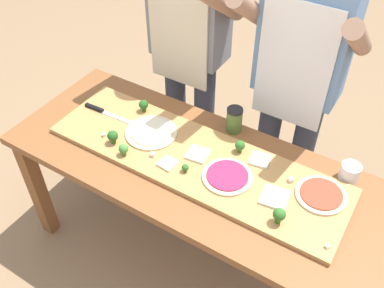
# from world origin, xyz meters

# --- Properties ---
(ground_plane) EXTENTS (8.00, 8.00, 0.00)m
(ground_plane) POSITION_xyz_m (0.00, 0.00, 0.00)
(ground_plane) COLOR #896B4C
(prep_table) EXTENTS (1.77, 0.70, 0.76)m
(prep_table) POSITION_xyz_m (0.00, 0.00, 0.65)
(prep_table) COLOR brown
(prep_table) RESTS_ON ground
(cutting_board) EXTENTS (1.39, 0.41, 0.02)m
(cutting_board) POSITION_xyz_m (-0.01, 0.01, 0.77)
(cutting_board) COLOR #B27F47
(cutting_board) RESTS_ON prep_table
(chefs_knife) EXTENTS (0.30, 0.03, 0.02)m
(chefs_knife) POSITION_xyz_m (-0.57, 0.04, 0.78)
(chefs_knife) COLOR #B7BABF
(chefs_knife) RESTS_ON cutting_board
(pizza_whole_tomato_red) EXTENTS (0.21, 0.21, 0.02)m
(pizza_whole_tomato_red) POSITION_xyz_m (0.55, 0.09, 0.79)
(pizza_whole_tomato_red) COLOR beige
(pizza_whole_tomato_red) RESTS_ON cutting_board
(pizza_whole_beet_magenta) EXTENTS (0.22, 0.22, 0.02)m
(pizza_whole_beet_magenta) POSITION_xyz_m (0.18, -0.02, 0.79)
(pizza_whole_beet_magenta) COLOR beige
(pizza_whole_beet_magenta) RESTS_ON cutting_board
(pizza_whole_cheese_artichoke) EXTENTS (0.25, 0.25, 0.02)m
(pizza_whole_cheese_artichoke) POSITION_xyz_m (-0.26, 0.04, 0.79)
(pizza_whole_cheese_artichoke) COLOR beige
(pizza_whole_cheese_artichoke) RESTS_ON cutting_board
(pizza_slice_center) EXTENTS (0.08, 0.08, 0.01)m
(pizza_slice_center) POSITION_xyz_m (-0.08, -0.09, 0.78)
(pizza_slice_center) COLOR silver
(pizza_slice_center) RESTS_ON cutting_board
(pizza_slice_near_left) EXTENTS (0.10, 0.10, 0.01)m
(pizza_slice_near_left) POSITION_xyz_m (0.25, 0.15, 0.78)
(pizza_slice_near_left) COLOR silver
(pizza_slice_near_left) RESTS_ON cutting_board
(pizza_slice_near_right) EXTENTS (0.12, 0.12, 0.01)m
(pizza_slice_near_right) POSITION_xyz_m (0.40, -0.02, 0.78)
(pizza_slice_near_right) COLOR silver
(pizza_slice_near_right) RESTS_ON cutting_board
(pizza_slice_far_left) EXTENTS (0.10, 0.10, 0.01)m
(pizza_slice_far_left) POSITION_xyz_m (-0.00, 0.03, 0.78)
(pizza_slice_far_left) COLOR silver
(pizza_slice_far_left) RESTS_ON cutting_board
(broccoli_floret_back_left) EXTENTS (0.05, 0.05, 0.06)m
(broccoli_floret_back_left) POSITION_xyz_m (-0.40, 0.16, 0.82)
(broccoli_floret_back_left) COLOR #2C5915
(broccoli_floret_back_left) RESTS_ON cutting_board
(broccoli_floret_center_right) EXTENTS (0.05, 0.05, 0.06)m
(broccoli_floret_center_right) POSITION_xyz_m (0.15, 0.15, 0.81)
(broccoli_floret_center_right) COLOR #366618
(broccoli_floret_center_right) RESTS_ON cutting_board
(broccoli_floret_back_mid) EXTENTS (0.04, 0.04, 0.06)m
(broccoli_floret_back_mid) POSITION_xyz_m (-0.28, -0.14, 0.81)
(broccoli_floret_back_mid) COLOR #487A23
(broccoli_floret_back_mid) RESTS_ON cutting_board
(broccoli_floret_center_left) EXTENTS (0.03, 0.03, 0.04)m
(broccoli_floret_center_left) POSITION_xyz_m (0.01, -0.08, 0.80)
(broccoli_floret_center_left) COLOR #366618
(broccoli_floret_center_left) RESTS_ON cutting_board
(broccoli_floret_front_mid) EXTENTS (0.05, 0.05, 0.07)m
(broccoli_floret_front_mid) POSITION_xyz_m (0.46, -0.12, 0.82)
(broccoli_floret_front_mid) COLOR #366618
(broccoli_floret_front_mid) RESTS_ON cutting_board
(broccoli_floret_front_left) EXTENTS (0.05, 0.05, 0.07)m
(broccoli_floret_front_left) POSITION_xyz_m (-0.38, -0.10, 0.82)
(broccoli_floret_front_left) COLOR #2C5915
(broccoli_floret_front_left) RESTS_ON cutting_board
(cheese_crumble_a) EXTENTS (0.03, 0.03, 0.02)m
(cheese_crumble_a) POSITION_xyz_m (0.42, 0.10, 0.79)
(cheese_crumble_a) COLOR white
(cheese_crumble_a) RESTS_ON cutting_board
(cheese_crumble_b) EXTENTS (0.02, 0.02, 0.02)m
(cheese_crumble_b) POSITION_xyz_m (-0.17, -0.08, 0.79)
(cheese_crumble_b) COLOR silver
(cheese_crumble_b) RESTS_ON cutting_board
(cheese_crumble_c) EXTENTS (0.02, 0.02, 0.02)m
(cheese_crumble_c) POSITION_xyz_m (-0.44, -0.09, 0.79)
(cheese_crumble_c) COLOR silver
(cheese_crumble_c) RESTS_ON cutting_board
(cheese_crumble_d) EXTENTS (0.02, 0.02, 0.01)m
(cheese_crumble_d) POSITION_xyz_m (0.66, -0.13, 0.79)
(cheese_crumble_d) COLOR white
(cheese_crumble_d) RESTS_ON cutting_board
(flour_cup) EXTENTS (0.09, 0.09, 0.08)m
(flour_cup) POSITION_xyz_m (0.62, 0.27, 0.79)
(flour_cup) COLOR white
(flour_cup) RESTS_ON prep_table
(sauce_jar) EXTENTS (0.08, 0.08, 0.13)m
(sauce_jar) POSITION_xyz_m (0.05, 0.29, 0.82)
(sauce_jar) COLOR #517033
(sauce_jar) RESTS_ON prep_table
(cook_left) EXTENTS (0.54, 0.39, 1.67)m
(cook_left) POSITION_xyz_m (-0.38, 0.55, 1.00)
(cook_left) COLOR #333847
(cook_left) RESTS_ON ground
(cook_right) EXTENTS (0.54, 0.39, 1.67)m
(cook_right) POSITION_xyz_m (0.23, 0.55, 1.00)
(cook_right) COLOR #333847
(cook_right) RESTS_ON ground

